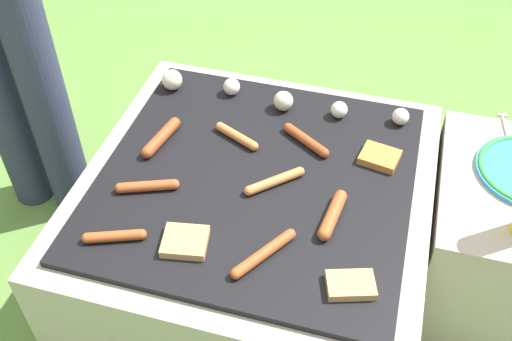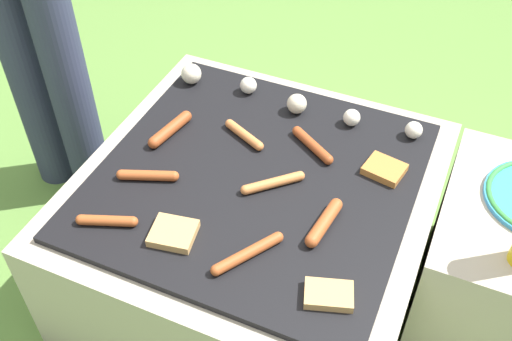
% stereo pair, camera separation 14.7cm
% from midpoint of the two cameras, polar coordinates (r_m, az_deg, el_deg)
% --- Properties ---
extents(ground_plane, '(14.00, 14.00, 0.00)m').
position_cam_midpoint_polar(ground_plane, '(1.79, -2.38, -9.89)').
color(ground_plane, '#567F38').
extents(grill, '(0.87, 0.87, 0.40)m').
position_cam_midpoint_polar(grill, '(1.63, -2.58, -5.77)').
color(grill, '#A89E8C').
rests_on(grill, ground_plane).
extents(side_ledge, '(0.42, 0.51, 0.40)m').
position_cam_midpoint_polar(side_ledge, '(1.71, 20.52, -6.34)').
color(side_ledge, '#A89E8C').
rests_on(side_ledge, ground_plane).
extents(sausage_front_center, '(0.11, 0.16, 0.02)m').
position_cam_midpoint_polar(sausage_front_center, '(1.31, -2.49, -8.07)').
color(sausage_front_center, '#A34C23').
rests_on(sausage_front_center, grill).
extents(sausage_front_left, '(0.14, 0.10, 0.03)m').
position_cam_midpoint_polar(sausage_front_left, '(1.56, 2.10, 2.80)').
color(sausage_front_left, '#93421E').
rests_on(sausage_front_left, grill).
extents(sausage_front_right, '(0.15, 0.07, 0.03)m').
position_cam_midpoint_polar(sausage_front_right, '(1.48, -13.14, -1.60)').
color(sausage_front_right, '#A34C23').
rests_on(sausage_front_right, grill).
extents(sausage_back_left, '(0.06, 0.16, 0.03)m').
position_cam_midpoint_polar(sausage_back_left, '(1.60, -11.64, 2.98)').
color(sausage_back_left, '#93421E').
rests_on(sausage_back_left, grill).
extents(sausage_mid_left, '(0.05, 0.16, 0.03)m').
position_cam_midpoint_polar(sausage_mid_left, '(1.38, 4.29, -4.39)').
color(sausage_mid_left, '#A34C23').
rests_on(sausage_mid_left, grill).
extents(sausage_back_right, '(0.13, 0.08, 0.02)m').
position_cam_midpoint_polar(sausage_back_right, '(1.58, -4.52, 3.16)').
color(sausage_back_right, '#C6753D').
rests_on(sausage_back_right, grill).
extents(sausage_back_center, '(0.13, 0.12, 0.02)m').
position_cam_midpoint_polar(sausage_back_center, '(1.45, -1.09, -1.15)').
color(sausage_back_center, '#C6753D').
rests_on(sausage_back_center, grill).
extents(sausage_mid_right, '(0.14, 0.07, 0.02)m').
position_cam_midpoint_polar(sausage_mid_right, '(1.39, -16.33, -6.19)').
color(sausage_mid_right, '#A34C23').
rests_on(sausage_mid_right, grill).
extents(bread_slice_center, '(0.12, 0.10, 0.02)m').
position_cam_midpoint_polar(bread_slice_center, '(1.27, 5.70, -10.98)').
color(bread_slice_center, tan).
rests_on(bread_slice_center, grill).
extents(bread_slice_right, '(0.11, 0.10, 0.02)m').
position_cam_midpoint_polar(bread_slice_right, '(1.35, -9.90, -6.85)').
color(bread_slice_right, tan).
rests_on(bread_slice_right, grill).
extents(bread_slice_left, '(0.11, 0.10, 0.02)m').
position_cam_midpoint_polar(bread_slice_left, '(1.54, 9.05, 1.15)').
color(bread_slice_left, '#B27033').
rests_on(bread_slice_left, grill).
extents(mushroom_row, '(0.71, 0.08, 0.06)m').
position_cam_midpoint_polar(mushroom_row, '(1.69, -1.74, 7.07)').
color(mushroom_row, beige).
rests_on(mushroom_row, grill).
extents(fork_utensil, '(0.04, 0.18, 0.01)m').
position_cam_midpoint_polar(fork_utensil, '(1.71, 20.53, 3.24)').
color(fork_utensil, silver).
rests_on(fork_utensil, side_ledge).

